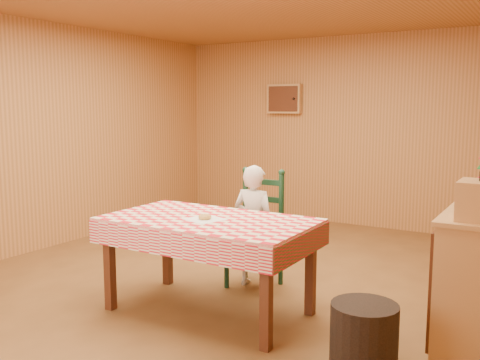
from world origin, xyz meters
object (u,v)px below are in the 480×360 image
Objects in this scene: dining_table at (209,228)px; storage_bin at (364,337)px; ladder_chair at (257,231)px; seated_child at (254,226)px.

storage_bin is at bearing -11.57° from dining_table.
ladder_chair is 1.76m from storage_bin.
seated_child is at bearing -90.00° from ladder_chair.
ladder_chair is 0.96× the size of seated_child.
dining_table is at bearing 168.43° from storage_bin.
dining_table is at bearing 90.00° from seated_child.
seated_child is at bearing 90.00° from dining_table.
storage_bin is at bearing 143.57° from seated_child.
ladder_chair is at bearing 142.06° from storage_bin.
storage_bin is at bearing -37.94° from ladder_chair.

